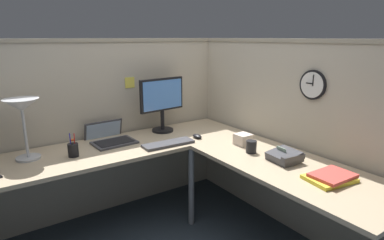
{
  "coord_description": "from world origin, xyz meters",
  "views": [
    {
      "loc": [
        -1.26,
        -1.93,
        1.59
      ],
      "look_at": [
        0.25,
        0.28,
        0.9
      ],
      "focal_mm": 30.17,
      "sensor_mm": 36.0,
      "label": 1
    }
  ],
  "objects_px": {
    "office_phone": "(285,157)",
    "coffee_mug": "(251,147)",
    "book_stack": "(331,177)",
    "desk_lamp_dome": "(22,110)",
    "pen_cup": "(73,150)",
    "monitor": "(162,101)",
    "keyboard": "(169,144)",
    "laptop": "(110,138)",
    "computer_mouse": "(197,136)",
    "tissue_box": "(243,139)",
    "wall_clock": "(313,85)"
  },
  "relations": [
    {
      "from": "laptop",
      "to": "tissue_box",
      "type": "distance_m",
      "value": 1.13
    },
    {
      "from": "computer_mouse",
      "to": "desk_lamp_dome",
      "type": "relative_size",
      "value": 0.23
    },
    {
      "from": "tissue_box",
      "to": "desk_lamp_dome",
      "type": "bearing_deg",
      "value": 157.03
    },
    {
      "from": "monitor",
      "to": "coffee_mug",
      "type": "distance_m",
      "value": 0.97
    },
    {
      "from": "computer_mouse",
      "to": "keyboard",
      "type": "bearing_deg",
      "value": -176.68
    },
    {
      "from": "computer_mouse",
      "to": "book_stack",
      "type": "xyz_separation_m",
      "value": [
        0.18,
        -1.17,
        0.0
      ]
    },
    {
      "from": "office_phone",
      "to": "coffee_mug",
      "type": "bearing_deg",
      "value": 103.49
    },
    {
      "from": "keyboard",
      "to": "coffee_mug",
      "type": "height_order",
      "value": "coffee_mug"
    },
    {
      "from": "tissue_box",
      "to": "office_phone",
      "type": "bearing_deg",
      "value": -92.1
    },
    {
      "from": "monitor",
      "to": "book_stack",
      "type": "bearing_deg",
      "value": -77.91
    },
    {
      "from": "desk_lamp_dome",
      "to": "coffee_mug",
      "type": "xyz_separation_m",
      "value": [
        1.43,
        -0.82,
        -0.32
      ]
    },
    {
      "from": "monitor",
      "to": "desk_lamp_dome",
      "type": "relative_size",
      "value": 1.12
    },
    {
      "from": "laptop",
      "to": "office_phone",
      "type": "relative_size",
      "value": 1.78
    },
    {
      "from": "laptop",
      "to": "computer_mouse",
      "type": "distance_m",
      "value": 0.75
    },
    {
      "from": "monitor",
      "to": "tissue_box",
      "type": "distance_m",
      "value": 0.84
    },
    {
      "from": "pen_cup",
      "to": "wall_clock",
      "type": "xyz_separation_m",
      "value": [
        1.53,
        -0.91,
        0.47
      ]
    },
    {
      "from": "laptop",
      "to": "wall_clock",
      "type": "xyz_separation_m",
      "value": [
        1.18,
        -1.12,
        0.49
      ]
    },
    {
      "from": "computer_mouse",
      "to": "desk_lamp_dome",
      "type": "bearing_deg",
      "value": 167.54
    },
    {
      "from": "office_phone",
      "to": "coffee_mug",
      "type": "xyz_separation_m",
      "value": [
        -0.06,
        0.27,
        0.01
      ]
    },
    {
      "from": "monitor",
      "to": "keyboard",
      "type": "xyz_separation_m",
      "value": [
        -0.16,
        -0.38,
        -0.28
      ]
    },
    {
      "from": "computer_mouse",
      "to": "book_stack",
      "type": "height_order",
      "value": "book_stack"
    },
    {
      "from": "pen_cup",
      "to": "coffee_mug",
      "type": "distance_m",
      "value": 1.34
    },
    {
      "from": "coffee_mug",
      "to": "office_phone",
      "type": "bearing_deg",
      "value": -76.51
    },
    {
      "from": "laptop",
      "to": "office_phone",
      "type": "distance_m",
      "value": 1.45
    },
    {
      "from": "desk_lamp_dome",
      "to": "book_stack",
      "type": "xyz_separation_m",
      "value": [
        1.49,
        -1.46,
        -0.34
      ]
    },
    {
      "from": "tissue_box",
      "to": "laptop",
      "type": "bearing_deg",
      "value": 140.67
    },
    {
      "from": "wall_clock",
      "to": "coffee_mug",
      "type": "bearing_deg",
      "value": 150.02
    },
    {
      "from": "desk_lamp_dome",
      "to": "office_phone",
      "type": "distance_m",
      "value": 1.88
    },
    {
      "from": "coffee_mug",
      "to": "tissue_box",
      "type": "relative_size",
      "value": 0.8
    },
    {
      "from": "pen_cup",
      "to": "wall_clock",
      "type": "distance_m",
      "value": 1.84
    },
    {
      "from": "laptop",
      "to": "tissue_box",
      "type": "bearing_deg",
      "value": -39.33
    },
    {
      "from": "coffee_mug",
      "to": "wall_clock",
      "type": "relative_size",
      "value": 0.44
    },
    {
      "from": "pen_cup",
      "to": "tissue_box",
      "type": "bearing_deg",
      "value": -22.34
    },
    {
      "from": "coffee_mug",
      "to": "laptop",
      "type": "bearing_deg",
      "value": 131.53
    },
    {
      "from": "laptop",
      "to": "desk_lamp_dome",
      "type": "xyz_separation_m",
      "value": [
        -0.64,
        -0.07,
        0.34
      ]
    },
    {
      "from": "coffee_mug",
      "to": "book_stack",
      "type": "bearing_deg",
      "value": -85.14
    },
    {
      "from": "keyboard",
      "to": "wall_clock",
      "type": "relative_size",
      "value": 1.95
    },
    {
      "from": "computer_mouse",
      "to": "tissue_box",
      "type": "relative_size",
      "value": 0.87
    },
    {
      "from": "keyboard",
      "to": "pen_cup",
      "type": "relative_size",
      "value": 2.39
    },
    {
      "from": "pen_cup",
      "to": "book_stack",
      "type": "xyz_separation_m",
      "value": [
        1.2,
        -1.32,
        -0.03
      ]
    },
    {
      "from": "coffee_mug",
      "to": "wall_clock",
      "type": "distance_m",
      "value": 0.65
    },
    {
      "from": "office_phone",
      "to": "tissue_box",
      "type": "distance_m",
      "value": 0.45
    },
    {
      "from": "keyboard",
      "to": "computer_mouse",
      "type": "height_order",
      "value": "computer_mouse"
    },
    {
      "from": "office_phone",
      "to": "book_stack",
      "type": "xyz_separation_m",
      "value": [
        -0.01,
        -0.37,
        -0.02
      ]
    },
    {
      "from": "keyboard",
      "to": "monitor",
      "type": "bearing_deg",
      "value": 69.51
    },
    {
      "from": "laptop",
      "to": "computer_mouse",
      "type": "relative_size",
      "value": 3.84
    },
    {
      "from": "pen_cup",
      "to": "coffee_mug",
      "type": "relative_size",
      "value": 1.88
    },
    {
      "from": "computer_mouse",
      "to": "pen_cup",
      "type": "height_order",
      "value": "pen_cup"
    },
    {
      "from": "book_stack",
      "to": "desk_lamp_dome",
      "type": "bearing_deg",
      "value": 135.58
    },
    {
      "from": "monitor",
      "to": "tissue_box",
      "type": "xyz_separation_m",
      "value": [
        0.36,
        -0.71,
        -0.25
      ]
    }
  ]
}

